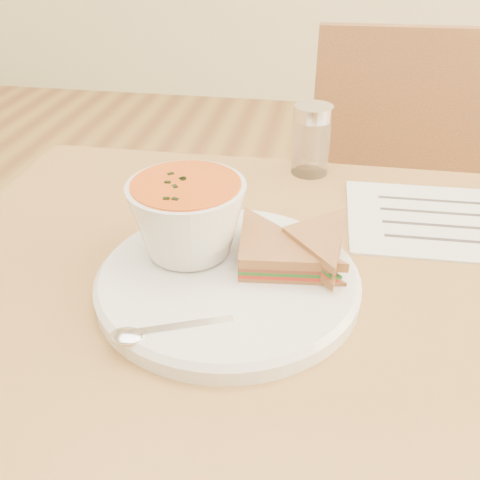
% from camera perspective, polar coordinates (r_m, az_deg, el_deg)
% --- Properties ---
extents(chair_far, '(0.42, 0.42, 0.91)m').
position_cam_1_polar(chair_far, '(1.14, 16.79, -4.01)').
color(chair_far, brown).
rests_on(chair_far, floor).
extents(plate, '(0.35, 0.35, 0.02)m').
position_cam_1_polar(plate, '(0.59, -1.29, -4.41)').
color(plate, white).
rests_on(plate, dining_table).
extents(soup_bowl, '(0.16, 0.16, 0.09)m').
position_cam_1_polar(soup_bowl, '(0.59, -5.57, 2.02)').
color(soup_bowl, white).
rests_on(soup_bowl, plate).
extents(sandwich_half_a, '(0.12, 0.12, 0.03)m').
position_cam_1_polar(sandwich_half_a, '(0.55, -0.24, -3.61)').
color(sandwich_half_a, '#995836').
rests_on(sandwich_half_a, plate).
extents(sandwich_half_b, '(0.13, 0.13, 0.03)m').
position_cam_1_polar(sandwich_half_b, '(0.60, 4.46, 0.19)').
color(sandwich_half_b, '#995836').
rests_on(sandwich_half_b, plate).
extents(spoon, '(0.16, 0.10, 0.01)m').
position_cam_1_polar(spoon, '(0.51, -6.46, -9.26)').
color(spoon, silver).
rests_on(spoon, plate).
extents(paper_menu, '(0.27, 0.20, 0.00)m').
position_cam_1_polar(paper_menu, '(0.76, 21.51, 1.92)').
color(paper_menu, white).
rests_on(paper_menu, dining_table).
extents(condiment_shaker, '(0.07, 0.07, 0.11)m').
position_cam_1_polar(condiment_shaker, '(0.83, 7.60, 10.52)').
color(condiment_shaker, silver).
rests_on(condiment_shaker, dining_table).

